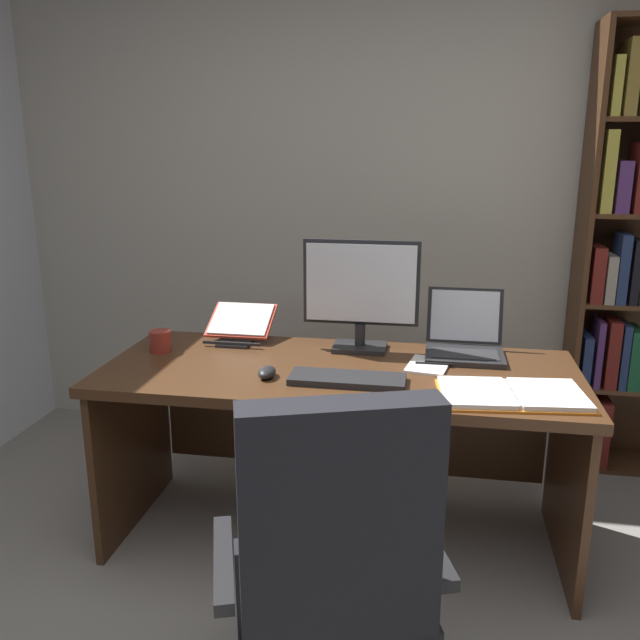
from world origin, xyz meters
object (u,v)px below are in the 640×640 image
pen (434,363)px  reading_stand_with_book (240,324)px  monitor (361,295)px  computer_mouse (267,372)px  office_chair (333,597)px  desk (341,407)px  notepad (428,365)px  open_binder (512,394)px  coffee_mug (160,341)px  laptop (465,342)px  keyboard (347,379)px

pen → reading_stand_with_book: bearing=164.3°
monitor → computer_mouse: bearing=-126.7°
office_chair → pen: office_chair is taller
desk → reading_stand_with_book: reading_stand_with_book is taller
desk → monitor: size_ratio=3.81×
notepad → computer_mouse: bearing=-158.9°
desk → open_binder: bearing=-24.1°
office_chair → coffee_mug: bearing=112.6°
laptop → desk: bearing=-159.5°
laptop → keyboard: size_ratio=0.75×
office_chair → notepad: office_chair is taller
reading_stand_with_book → notepad: reading_stand_with_book is taller
monitor → coffee_mug: 0.85m
monitor → keyboard: bearing=-90.0°
desk → open_binder: open_binder is taller
office_chair → desk: bearing=78.2°
notepad → coffee_mug: bearing=179.9°
open_binder → keyboard: bearing=169.1°
desk → keyboard: size_ratio=4.35×
keyboard → reading_stand_with_book: 0.71m
pen → coffee_mug: 1.12m
monitor → coffee_mug: monitor is taller
desk → notepad: notepad is taller
laptop → notepad: size_ratio=1.50×
monitor → laptop: monitor is taller
reading_stand_with_book → notepad: bearing=-16.0°
desk → coffee_mug: size_ratio=20.39×
monitor → laptop: size_ratio=1.53×
laptop → open_binder: bearing=-72.7°
office_chair → reading_stand_with_book: size_ratio=3.64×
open_binder → pen: size_ratio=3.72×
keyboard → notepad: keyboard is taller
notepad → coffee_mug: 1.10m
pen → coffee_mug: size_ratio=1.56×
office_chair → computer_mouse: 0.92m
computer_mouse → open_binder: size_ratio=0.20×
laptop → reading_stand_with_book: 0.97m
reading_stand_with_book → open_binder: reading_stand_with_book is taller
pen → coffee_mug: coffee_mug is taller
computer_mouse → open_binder: 0.87m
computer_mouse → open_binder: computer_mouse is taller
keyboard → coffee_mug: bearing=164.3°
reading_stand_with_book → coffee_mug: bearing=-139.4°
monitor → computer_mouse: 0.55m
coffee_mug → computer_mouse: bearing=-24.0°
open_binder → reading_stand_with_book: bearing=149.3°
office_chair → reading_stand_with_book: 1.43m
monitor → notepad: monitor is taller
keyboard → pen: 0.38m
coffee_mug → desk: bearing=0.1°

